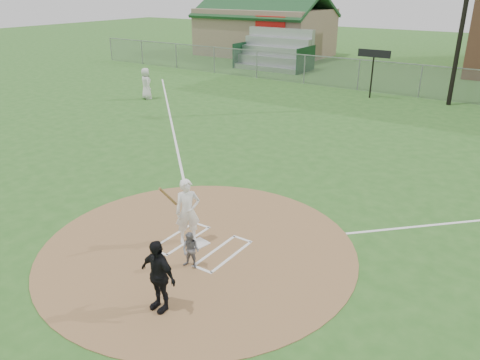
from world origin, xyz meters
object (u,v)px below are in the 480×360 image
Objects in this scene: home_plate at (199,243)px; batter_at_plate at (188,211)px; catcher at (191,250)px; ondeck_player at (146,84)px; umpire at (158,275)px.

home_plate is 0.96m from batter_at_plate.
home_plate is 1.23m from catcher.
ondeck_player is at bearing 138.80° from home_plate.
umpire is 20.76m from ondeck_player.
home_plate is 0.25× the size of batter_at_plate.
batter_at_plate is at bearing -172.20° from home_plate.
umpire is 0.91× the size of batter_at_plate.
ondeck_player is at bearing 139.43° from umpire.
home_plate is 18.26m from ondeck_player.
home_plate is at bearing 7.80° from batter_at_plate.
home_plate is 0.24× the size of ondeck_player.
home_plate is 0.48× the size of catcher.
ondeck_player is (-14.28, 13.00, 0.44)m from catcher.
ondeck_player is 18.03m from batter_at_plate.
batter_at_plate reaches higher than catcher.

